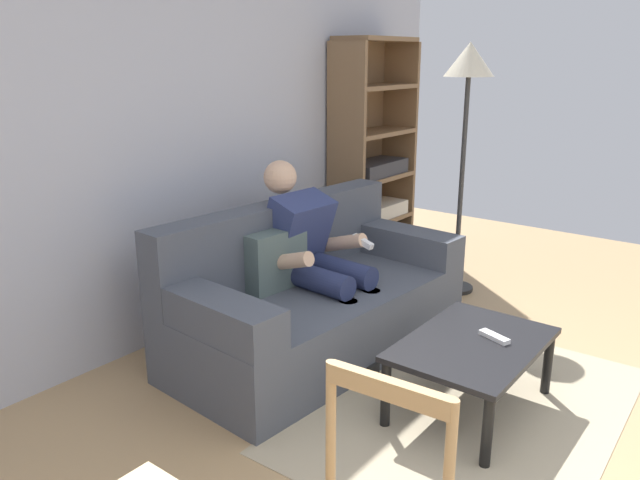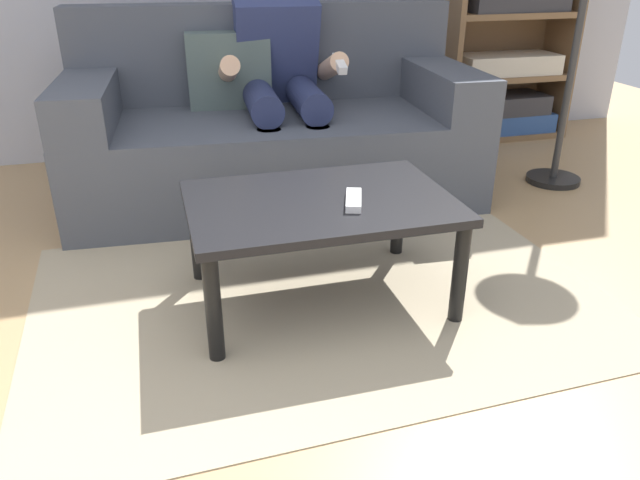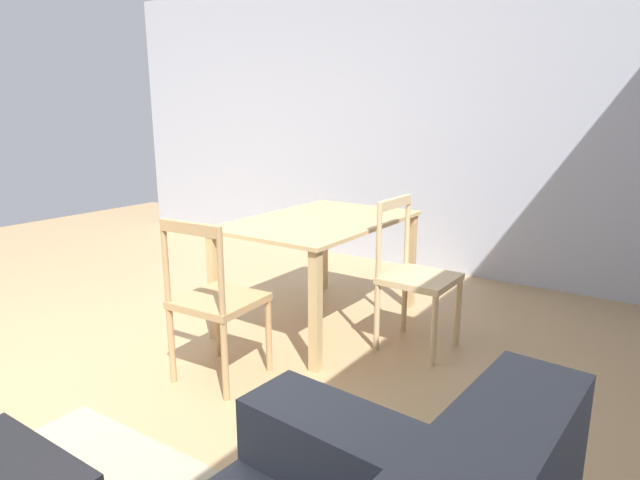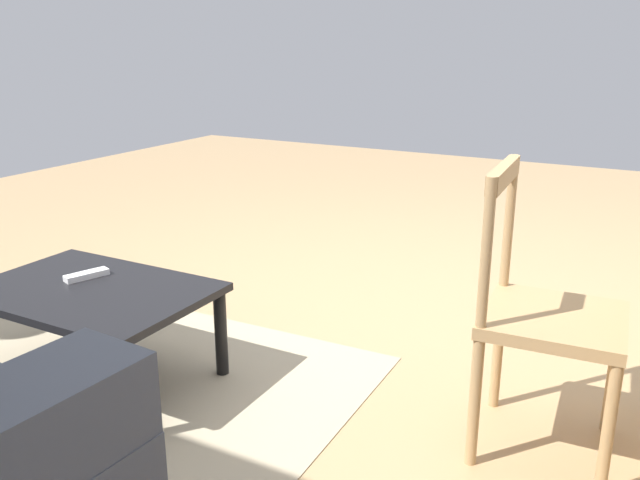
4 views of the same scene
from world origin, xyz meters
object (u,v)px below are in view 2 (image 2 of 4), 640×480
object	(u,v)px
coffee_table	(320,212)
tv_remote	(354,200)
couch	(271,130)
person_lounging	(280,72)
bookshelf	(508,19)

from	to	relation	value
coffee_table	tv_remote	distance (m)	0.13
couch	person_lounging	distance (m)	0.28
tv_remote	coffee_table	bearing A→B (deg)	-17.82
couch	tv_remote	world-z (taller)	couch
couch	bookshelf	bearing A→B (deg)	21.47
couch	bookshelf	distance (m)	1.83
couch	bookshelf	world-z (taller)	bookshelf
couch	person_lounging	bearing A→B (deg)	36.38
bookshelf	person_lounging	bearing A→B (deg)	-159.16
tv_remote	bookshelf	size ratio (longest dim) A/B	0.09
couch	bookshelf	size ratio (longest dim) A/B	1.03
bookshelf	couch	bearing A→B (deg)	-158.53
couch	person_lounging	size ratio (longest dim) A/B	1.72
couch	coffee_table	bearing A→B (deg)	-93.00
coffee_table	couch	bearing A→B (deg)	87.00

